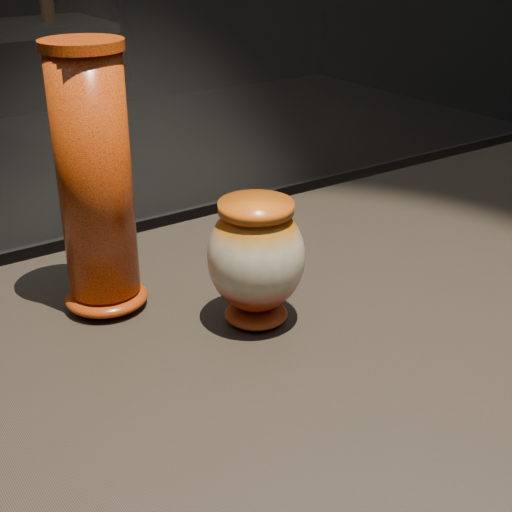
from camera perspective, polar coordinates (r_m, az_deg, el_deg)
The scene contains 4 objects.
display_plinth at distance 1.16m, azimuth 7.82°, elevation -15.46°, with size 2.00×0.80×0.90m.
main_vase at distance 0.90m, azimuth 0.00°, elevation -0.17°, with size 0.15×0.15×0.17m.
tall_vase at distance 0.93m, azimuth -12.70°, elevation 5.37°, with size 0.11×0.11×0.36m.
back_vase_right at distance 4.14m, azimuth -16.35°, elevation 18.41°, with size 0.07×0.07×0.13m, color brown.
Camera 1 is at (-0.62, -0.63, 1.38)m, focal length 50.00 mm.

